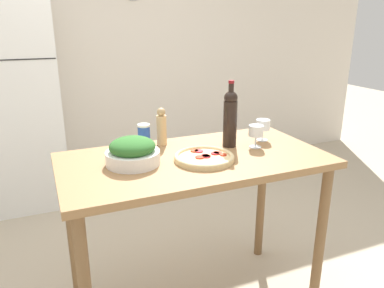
{
  "coord_description": "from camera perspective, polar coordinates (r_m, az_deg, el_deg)",
  "views": [
    {
      "loc": [
        -0.72,
        -1.69,
        1.62
      ],
      "look_at": [
        0.0,
        0.04,
        1.0
      ],
      "focal_mm": 35.0,
      "sensor_mm": 36.0,
      "label": 1
    }
  ],
  "objects": [
    {
      "name": "wall_back",
      "position": [
        3.99,
        -12.54,
        13.31
      ],
      "size": [
        6.4,
        0.08,
        2.6
      ],
      "color": "silver",
      "rests_on": "ground_plane"
    },
    {
      "name": "refrigerator",
      "position": [
        3.61,
        -25.37,
        5.47
      ],
      "size": [
        0.74,
        0.66,
        1.85
      ],
      "color": "white",
      "rests_on": "ground_plane"
    },
    {
      "name": "prep_counter",
      "position": [
        2.0,
        0.4,
        -5.42
      ],
      "size": [
        1.38,
        0.72,
        0.94
      ],
      "color": "olive",
      "rests_on": "ground_plane"
    },
    {
      "name": "wine_bottle",
      "position": [
        2.09,
        5.84,
        4.09
      ],
      "size": [
        0.08,
        0.08,
        0.37
      ],
      "color": "black",
      "rests_on": "prep_counter"
    },
    {
      "name": "wine_glass_near",
      "position": [
        2.11,
        9.72,
        1.85
      ],
      "size": [
        0.08,
        0.08,
        0.13
      ],
      "color": "silver",
      "rests_on": "prep_counter"
    },
    {
      "name": "wine_glass_far",
      "position": [
        2.24,
        10.74,
        2.74
      ],
      "size": [
        0.08,
        0.08,
        0.13
      ],
      "color": "silver",
      "rests_on": "prep_counter"
    },
    {
      "name": "pepper_mill",
      "position": [
        2.12,
        -4.66,
        2.55
      ],
      "size": [
        0.06,
        0.06,
        0.22
      ],
      "color": "tan",
      "rests_on": "prep_counter"
    },
    {
      "name": "salad_bowl",
      "position": [
        1.86,
        -9.03,
        -1.22
      ],
      "size": [
        0.27,
        0.27,
        0.14
      ],
      "color": "white",
      "rests_on": "prep_counter"
    },
    {
      "name": "homemade_pizza",
      "position": [
        1.9,
        1.88,
        -2.05
      ],
      "size": [
        0.31,
        0.31,
        0.03
      ],
      "color": "#DBC189",
      "rests_on": "prep_counter"
    },
    {
      "name": "salt_canister",
      "position": [
        2.08,
        -7.32,
        1.17
      ],
      "size": [
        0.07,
        0.07,
        0.14
      ],
      "color": "#284CA3",
      "rests_on": "prep_counter"
    }
  ]
}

